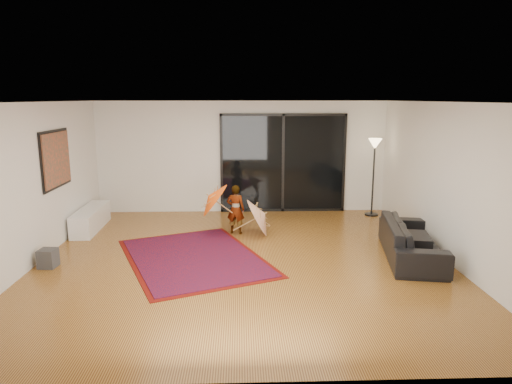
{
  "coord_description": "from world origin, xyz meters",
  "views": [
    {
      "loc": [
        -0.05,
        -7.54,
        2.77
      ],
      "look_at": [
        0.24,
        0.51,
        1.1
      ],
      "focal_mm": 32.0,
      "sensor_mm": 36.0,
      "label": 1
    }
  ],
  "objects_px": {
    "media_console": "(91,219)",
    "sofa": "(412,240)",
    "ottoman": "(408,245)",
    "child": "(236,209)"
  },
  "relations": [
    {
      "from": "media_console",
      "to": "sofa",
      "type": "bearing_deg",
      "value": -19.27
    },
    {
      "from": "ottoman",
      "to": "media_console",
      "type": "bearing_deg",
      "value": 162.71
    },
    {
      "from": "media_console",
      "to": "child",
      "type": "xyz_separation_m",
      "value": [
        3.1,
        -0.41,
        0.28
      ]
    },
    {
      "from": "media_console",
      "to": "ottoman",
      "type": "xyz_separation_m",
      "value": [
        6.17,
        -1.92,
        -0.03
      ]
    },
    {
      "from": "media_console",
      "to": "sofa",
      "type": "distance_m",
      "value": 6.51
    },
    {
      "from": "media_console",
      "to": "ottoman",
      "type": "height_order",
      "value": "media_console"
    },
    {
      "from": "media_console",
      "to": "sofa",
      "type": "relative_size",
      "value": 0.74
    },
    {
      "from": "sofa",
      "to": "ottoman",
      "type": "height_order",
      "value": "sofa"
    },
    {
      "from": "media_console",
      "to": "child",
      "type": "distance_m",
      "value": 3.14
    },
    {
      "from": "child",
      "to": "sofa",
      "type": "bearing_deg",
      "value": 165.64
    }
  ]
}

